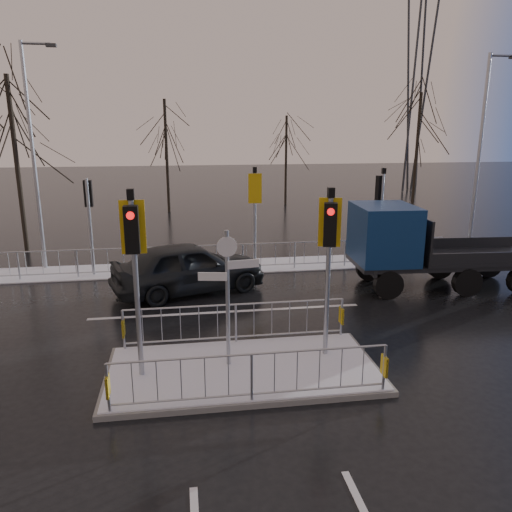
{
  "coord_description": "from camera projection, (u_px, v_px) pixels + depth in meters",
  "views": [
    {
      "loc": [
        -1.22,
        -10.02,
        5.36
      ],
      "look_at": [
        0.8,
        3.35,
        1.8
      ],
      "focal_mm": 35.0,
      "sensor_mm": 36.0,
      "label": 1
    }
  ],
  "objects": [
    {
      "name": "street_lamp_right",
      "position": [
        481.0,
        150.0,
        19.66
      ],
      "size": [
        1.25,
        0.18,
        8.0
      ],
      "color": "#9CA2AA",
      "rests_on": "ground"
    },
    {
      "name": "tree_near_b",
      "position": [
        13.0,
        130.0,
        20.61
      ],
      "size": [
        4.0,
        4.0,
        7.55
      ],
      "color": "black",
      "rests_on": "ground"
    },
    {
      "name": "snow_verge",
      "position": [
        215.0,
        267.0,
        19.34
      ],
      "size": [
        30.0,
        2.0,
        0.04
      ],
      "primitive_type": "cube",
      "color": "white",
      "rests_on": "ground"
    },
    {
      "name": "far_kerb_fixtures",
      "position": [
        224.0,
        245.0,
        18.64
      ],
      "size": [
        18.0,
        0.65,
        3.83
      ],
      "color": "#9CA2AA",
      "rests_on": "ground"
    },
    {
      "name": "ground",
      "position": [
        243.0,
        373.0,
        11.12
      ],
      "size": [
        120.0,
        120.0,
        0.0
      ],
      "primitive_type": "plane",
      "color": "black",
      "rests_on": "ground"
    },
    {
      "name": "tree_far_c",
      "position": [
        418.0,
        128.0,
        31.92
      ],
      "size": [
        4.0,
        4.0,
        7.55
      ],
      "color": "black",
      "rests_on": "ground"
    },
    {
      "name": "pylon_wires",
      "position": [
        406.0,
        51.0,
        39.44
      ],
      "size": [
        70.0,
        2.38,
        19.97
      ],
      "color": "#2D3033",
      "rests_on": "ground"
    },
    {
      "name": "car_far_lane",
      "position": [
        189.0,
        267.0,
        16.33
      ],
      "size": [
        5.36,
        3.46,
        1.7
      ],
      "primitive_type": "imported",
      "rotation": [
        0.0,
        0.0,
        1.89
      ],
      "color": "black",
      "rests_on": "ground"
    },
    {
      "name": "traffic_island",
      "position": [
        242.0,
        357.0,
        11.03
      ],
      "size": [
        6.0,
        3.04,
        4.15
      ],
      "color": "slate",
      "rests_on": "ground"
    },
    {
      "name": "tree_far_a",
      "position": [
        166.0,
        134.0,
        30.64
      ],
      "size": [
        3.75,
        3.75,
        7.08
      ],
      "color": "black",
      "rests_on": "ground"
    },
    {
      "name": "street_lamp_left",
      "position": [
        35.0,
        150.0,
        18.14
      ],
      "size": [
        1.25,
        0.18,
        8.2
      ],
      "color": "#9CA2AA",
      "rests_on": "ground"
    },
    {
      "name": "flatbed_truck",
      "position": [
        409.0,
        245.0,
        16.55
      ],
      "size": [
        6.25,
        2.57,
        2.85
      ],
      "color": "black",
      "rests_on": "ground"
    },
    {
      "name": "lane_markings",
      "position": [
        245.0,
        380.0,
        10.8
      ],
      "size": [
        8.0,
        11.38,
        0.01
      ],
      "color": "silver",
      "rests_on": "ground"
    },
    {
      "name": "tree_far_b",
      "position": [
        286.0,
        143.0,
        33.88
      ],
      "size": [
        3.25,
        3.25,
        6.14
      ],
      "color": "black",
      "rests_on": "ground"
    }
  ]
}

